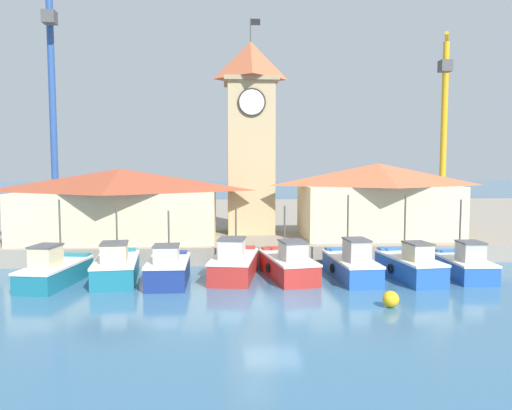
% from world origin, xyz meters
% --- Properties ---
extents(ground_plane, '(300.00, 300.00, 0.00)m').
position_xyz_m(ground_plane, '(0.00, 0.00, 0.00)').
color(ground_plane, '#386689').
extents(quay_wharf, '(120.00, 40.00, 1.09)m').
position_xyz_m(quay_wharf, '(0.00, 28.11, 0.55)').
color(quay_wharf, gray).
rests_on(quay_wharf, ground).
extents(fishing_boat_far_left, '(2.72, 5.15, 4.30)m').
position_xyz_m(fishing_boat_far_left, '(-10.73, 4.00, 0.72)').
color(fishing_boat_far_left, '#196B7F').
rests_on(fishing_boat_far_left, ground).
extents(fishing_boat_left_outer, '(2.68, 5.21, 3.81)m').
position_xyz_m(fishing_boat_left_outer, '(-7.78, 4.66, 0.75)').
color(fishing_boat_left_outer, '#196B7F').
rests_on(fishing_boat_left_outer, ground).
extents(fishing_boat_left_inner, '(2.16, 4.18, 3.71)m').
position_xyz_m(fishing_boat_left_inner, '(-5.00, 3.89, 0.76)').
color(fishing_boat_left_inner, navy).
rests_on(fishing_boat_left_inner, ground).
extents(fishing_boat_mid_left, '(2.92, 5.30, 3.85)m').
position_xyz_m(fishing_boat_mid_left, '(-1.59, 4.97, 0.78)').
color(fishing_boat_mid_left, '#AD2823').
rests_on(fishing_boat_mid_left, ground).
extents(fishing_boat_center, '(2.85, 5.45, 3.83)m').
position_xyz_m(fishing_boat_center, '(1.31, 4.77, 0.74)').
color(fishing_boat_center, '#AD2823').
rests_on(fishing_boat_center, ground).
extents(fishing_boat_mid_right, '(2.15, 5.36, 4.45)m').
position_xyz_m(fishing_boat_mid_right, '(4.66, 4.40, 0.76)').
color(fishing_boat_mid_right, '#2356A8').
rests_on(fishing_boat_mid_right, ground).
extents(fishing_boat_right_inner, '(2.42, 5.09, 4.44)m').
position_xyz_m(fishing_boat_right_inner, '(7.73, 4.05, 0.75)').
color(fishing_boat_right_inner, '#2356A8').
rests_on(fishing_boat_right_inner, ground).
extents(fishing_boat_right_outer, '(2.10, 4.52, 4.18)m').
position_xyz_m(fishing_boat_right_outer, '(10.78, 4.25, 0.70)').
color(fishing_boat_right_outer, '#2356A8').
rests_on(fishing_boat_right_outer, ground).
extents(clock_tower, '(3.82, 3.82, 15.36)m').
position_xyz_m(clock_tower, '(-0.18, 14.92, 8.34)').
color(clock_tower, tan).
rests_on(clock_tower, quay_wharf).
extents(warehouse_left, '(13.02, 7.33, 4.70)m').
position_xyz_m(warehouse_left, '(-9.06, 12.29, 3.49)').
color(warehouse_left, beige).
rests_on(warehouse_left, quay_wharf).
extents(warehouse_right, '(10.73, 6.04, 5.06)m').
position_xyz_m(warehouse_right, '(8.46, 12.24, 3.68)').
color(warehouse_right, beige).
rests_on(warehouse_right, quay_wharf).
extents(port_crane_near, '(3.91, 10.51, 20.51)m').
position_xyz_m(port_crane_near, '(-16.33, 21.43, 9.07)').
color(port_crane_near, navy).
rests_on(port_crane_near, quay_wharf).
extents(port_crane_far, '(4.50, 8.48, 16.94)m').
position_xyz_m(port_crane_far, '(18.05, 23.48, 7.38)').
color(port_crane_far, '#976E11').
rests_on(port_crane_far, quay_wharf).
extents(mooring_buoy, '(0.71, 0.71, 0.71)m').
position_xyz_m(mooring_buoy, '(4.99, -0.99, 0.36)').
color(mooring_buoy, gold).
rests_on(mooring_buoy, ground).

